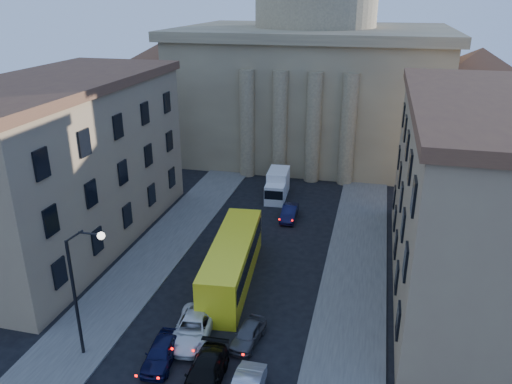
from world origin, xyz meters
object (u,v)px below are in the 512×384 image
Objects in this scene: car_left_near at (161,352)px; city_bus at (232,260)px; street_lamp at (81,283)px; box_truck at (277,186)px.

car_left_near is 10.13m from city_bus.
city_bus reaches higher than car_left_near.
box_truck is at bearing 77.94° from street_lamp.
city_bus is 17.93m from box_truck.
box_truck is (-0.10, 17.92, -0.49)m from city_bus.
car_left_near is at bearing 6.91° from street_lamp.
car_left_near is 27.90m from box_truck.
box_truck is (6.07, 28.40, -3.88)m from street_lamp.
box_truck reaches higher than car_left_near.
street_lamp is 6.47m from car_left_near.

